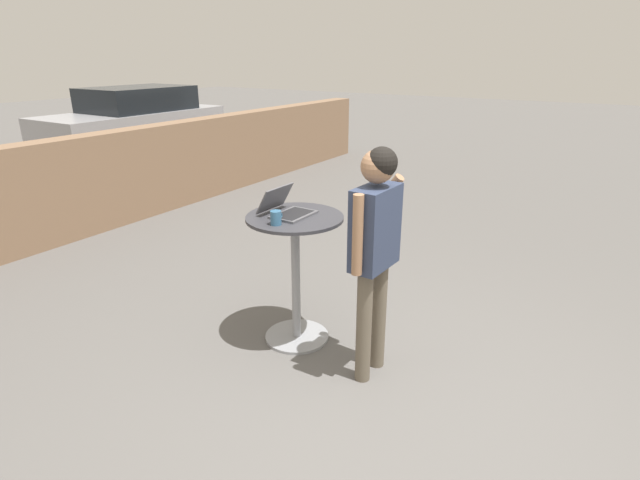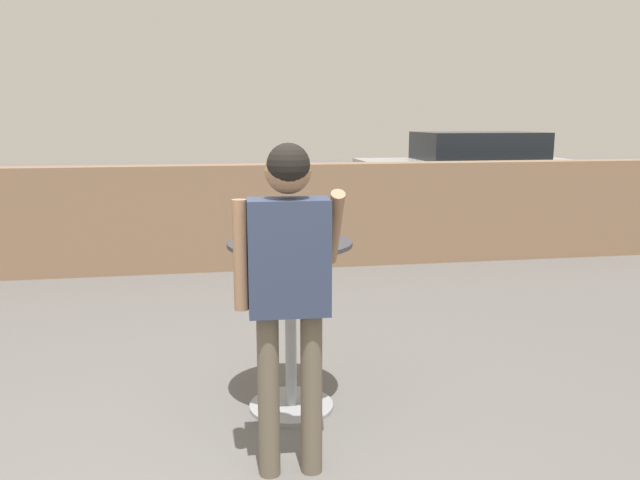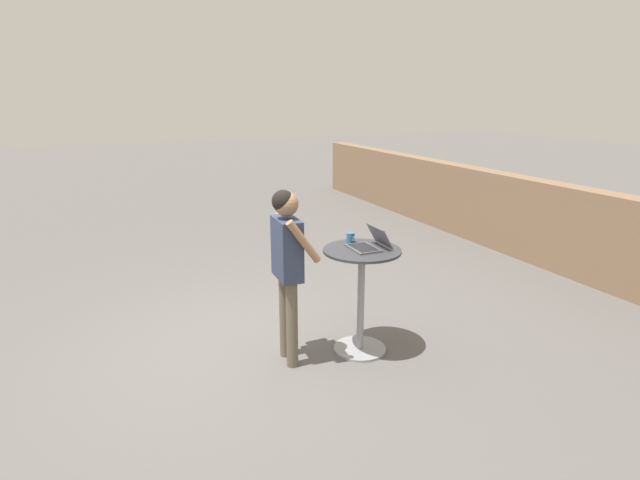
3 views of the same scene
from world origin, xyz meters
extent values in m
plane|color=#5B5956|center=(0.00, 0.00, 0.00)|extent=(50.00, 50.00, 0.00)
cylinder|color=gray|center=(0.50, 1.08, 0.01)|extent=(0.53, 0.53, 0.03)
cylinder|color=gray|center=(0.50, 1.08, 0.54)|extent=(0.07, 0.07, 1.02)
cylinder|color=#333338|center=(0.50, 1.08, 1.06)|extent=(0.75, 0.75, 0.02)
cube|color=#515156|center=(0.50, 1.09, 1.08)|extent=(0.34, 0.24, 0.02)
cube|color=black|center=(0.50, 1.09, 1.09)|extent=(0.30, 0.20, 0.00)
cube|color=#515156|center=(0.50, 1.26, 1.19)|extent=(0.34, 0.12, 0.20)
cube|color=white|center=(0.50, 1.26, 1.19)|extent=(0.31, 0.10, 0.17)
cylinder|color=#336084|center=(0.26, 1.07, 1.12)|extent=(0.08, 0.08, 0.10)
torus|color=#336084|center=(0.31, 1.07, 1.13)|extent=(0.05, 0.01, 0.05)
cylinder|color=brown|center=(0.29, 0.35, 0.43)|extent=(0.11, 0.11, 0.86)
cylinder|color=brown|center=(0.51, 0.34, 0.43)|extent=(0.11, 0.11, 0.86)
cube|color=#2D3851|center=(0.40, 0.35, 1.14)|extent=(0.40, 0.21, 0.57)
sphere|color=#936B4C|center=(0.40, 0.35, 1.56)|extent=(0.22, 0.22, 0.22)
sphere|color=black|center=(0.40, 0.32, 1.59)|extent=(0.21, 0.21, 0.21)
cylinder|color=#936B4C|center=(0.17, 0.36, 1.15)|extent=(0.07, 0.07, 0.54)
cylinder|color=#936B4C|center=(0.64, 0.42, 1.26)|extent=(0.08, 0.32, 0.41)
cube|color=#9E9EA3|center=(4.70, 8.33, 0.67)|extent=(3.96, 1.70, 0.77)
cube|color=black|center=(4.90, 8.33, 1.31)|extent=(2.18, 1.49, 0.50)
cylinder|color=black|center=(3.48, 7.53, 0.32)|extent=(0.64, 0.22, 0.64)
cylinder|color=black|center=(3.47, 9.12, 0.32)|extent=(0.64, 0.22, 0.64)
cylinder|color=black|center=(5.93, 7.54, 0.32)|extent=(0.64, 0.22, 0.64)
cylinder|color=black|center=(5.92, 9.13, 0.32)|extent=(0.64, 0.22, 0.64)
camera|label=1|loc=(-2.46, -1.03, 2.24)|focal=28.00mm
camera|label=2|loc=(0.05, -2.57, 1.79)|focal=35.00mm
camera|label=3|loc=(4.51, -1.14, 2.49)|focal=28.00mm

